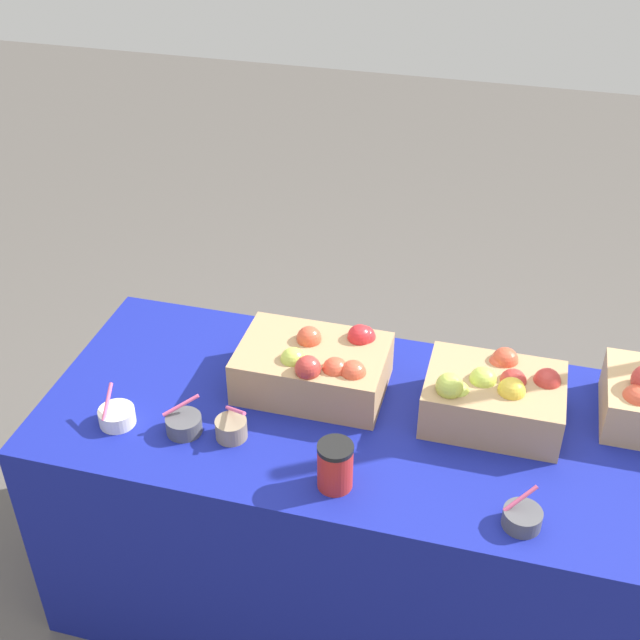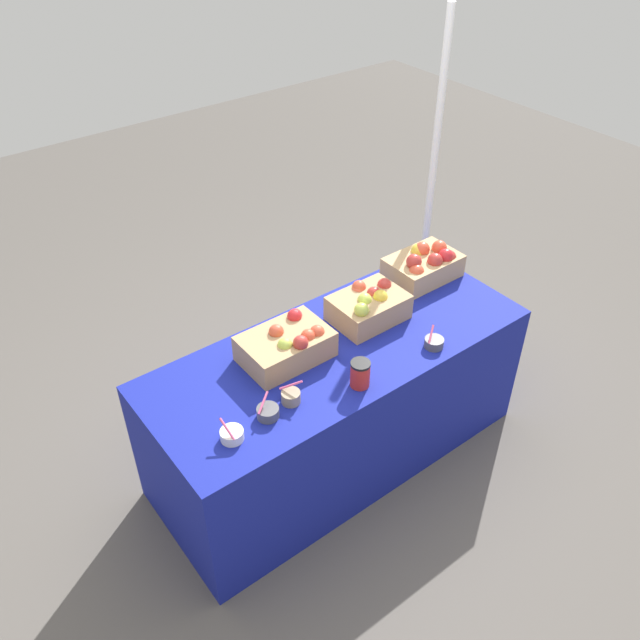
% 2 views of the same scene
% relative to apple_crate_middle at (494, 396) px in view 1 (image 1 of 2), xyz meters
% --- Properties ---
extents(ground_plane, '(10.00, 10.00, 0.00)m').
position_rel_apple_crate_middle_xyz_m(ground_plane, '(-0.26, -0.08, -0.82)').
color(ground_plane, '#56514C').
extents(table, '(1.90, 0.76, 0.74)m').
position_rel_apple_crate_middle_xyz_m(table, '(-0.26, -0.08, -0.45)').
color(table, navy).
rests_on(table, ground_plane).
extents(apple_crate_middle, '(0.36, 0.26, 0.18)m').
position_rel_apple_crate_middle_xyz_m(apple_crate_middle, '(0.00, 0.00, 0.00)').
color(apple_crate_middle, tan).
rests_on(apple_crate_middle, table).
extents(apple_crate_right, '(0.41, 0.27, 0.18)m').
position_rel_apple_crate_middle_xyz_m(apple_crate_right, '(-0.49, 0.00, -0.00)').
color(apple_crate_right, tan).
rests_on(apple_crate_right, table).
extents(sample_bowl_near, '(0.10, 0.10, 0.10)m').
position_rel_apple_crate_middle_xyz_m(sample_bowl_near, '(-0.77, -0.26, -0.05)').
color(sample_bowl_near, '#4C4C51').
rests_on(sample_bowl_near, table).
extents(sample_bowl_mid, '(0.09, 0.09, 0.10)m').
position_rel_apple_crate_middle_xyz_m(sample_bowl_mid, '(0.10, -0.36, -0.05)').
color(sample_bowl_mid, '#4C4C51').
rests_on(sample_bowl_mid, table).
extents(sample_bowl_far, '(0.10, 0.10, 0.10)m').
position_rel_apple_crate_middle_xyz_m(sample_bowl_far, '(-0.96, -0.28, -0.05)').
color(sample_bowl_far, silver).
rests_on(sample_bowl_far, table).
extents(sample_bowl_extra, '(0.09, 0.09, 0.11)m').
position_rel_apple_crate_middle_xyz_m(sample_bowl_extra, '(-0.65, -0.25, -0.05)').
color(sample_bowl_extra, gray).
rests_on(sample_bowl_extra, table).
extents(coffee_cup, '(0.09, 0.09, 0.13)m').
position_rel_apple_crate_middle_xyz_m(coffee_cup, '(-0.34, -0.35, -0.01)').
color(coffee_cup, red).
rests_on(coffee_cup, table).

